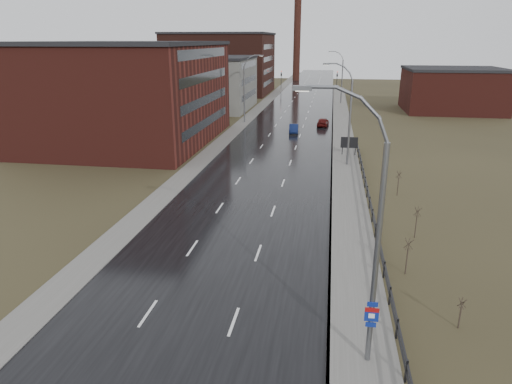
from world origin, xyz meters
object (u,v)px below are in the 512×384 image
(billboard, at_px, (349,143))
(car_near, at_px, (294,129))
(car_far, at_px, (323,122))
(streetlight_main, at_px, (370,238))

(billboard, relative_size, car_near, 0.61)
(billboard, distance_m, car_far, 20.28)
(streetlight_main, height_order, car_far, streetlight_main)
(car_near, distance_m, car_far, 7.62)
(car_near, relative_size, car_far, 0.92)
(billboard, bearing_deg, car_far, 100.24)
(car_far, bearing_deg, billboard, 105.18)
(streetlight_main, relative_size, car_far, 2.85)
(streetlight_main, bearing_deg, car_near, 97.95)
(streetlight_main, distance_m, billboard, 38.83)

